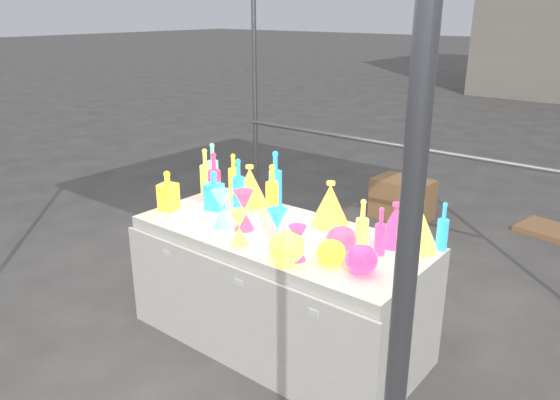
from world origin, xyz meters
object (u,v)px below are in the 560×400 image
Objects in this scene: globe_0 at (331,254)px; lampshade_0 at (250,185)px; cardboard_box_closed at (402,199)px; display_table at (279,288)px; bottle_0 at (234,174)px; hourglass_0 at (244,210)px; decanter_0 at (168,190)px.

lampshade_0 is (-0.94, 0.43, 0.08)m from globe_0.
cardboard_box_closed is 2.00× the size of lampshade_0.
bottle_0 is (-0.71, 0.36, 0.52)m from display_table.
bottle_0 is at bearing -95.19° from cardboard_box_closed.
display_table is 0.54m from hourglass_0.
decanter_0 is at bearing -153.13° from lampshade_0.
hourglass_0 is 0.68m from globe_0.
hourglass_0 reaches higher than display_table.
hourglass_0 is (-0.19, -0.10, 0.50)m from display_table.
bottle_0 is at bearing 138.37° from hourglass_0.
decanter_0 reaches higher than hourglass_0.
globe_0 is at bearing -24.07° from bottle_0.
decanter_0 is at bearing 179.26° from globe_0.
display_table is 0.68m from globe_0.
bottle_0 is 1.06× the size of lampshade_0.
hourglass_0 is (0.51, -0.46, -0.03)m from bottle_0.
bottle_0 is at bearing 63.46° from decanter_0.
bottle_0 is 0.27m from lampshade_0.
hourglass_0 is 0.88× the size of lampshade_0.
decanter_0 is 1.77× the size of globe_0.
lampshade_0 reaches higher than display_table.
hourglass_0 is at bearing -75.40° from lampshade_0.
bottle_0 reaches higher than hourglass_0.
decanter_0 is at bearing -169.12° from display_table.
decanter_0 is (-0.81, -0.16, 0.51)m from display_table.
bottle_0 is at bearing 153.01° from display_table.
cardboard_box_closed is at bearing 65.98° from decanter_0.
bottle_0 reaches higher than cardboard_box_closed.
globe_0 is at bearing -19.59° from display_table.
lampshade_0 reaches higher than globe_0.
cardboard_box_closed is 2.27× the size of hourglass_0.
lampshade_0 is (-0.46, 0.26, 0.51)m from display_table.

